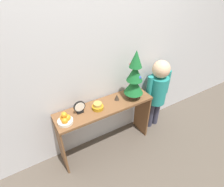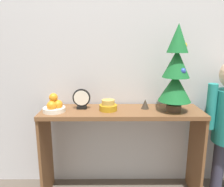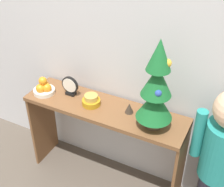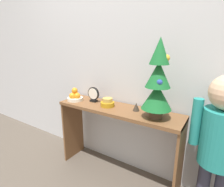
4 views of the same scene
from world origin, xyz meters
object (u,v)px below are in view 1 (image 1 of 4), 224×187
(mini_tree, at_px, (135,77))
(child_figure, at_px, (158,88))
(desk_clock, at_px, (80,107))
(fruit_bowl, at_px, (65,119))
(figurine, at_px, (117,97))
(singing_bowl, at_px, (98,106))

(mini_tree, relative_size, child_figure, 0.57)
(mini_tree, xyz_separation_m, desk_clock, (-0.67, 0.06, -0.22))
(fruit_bowl, bearing_deg, desk_clock, 20.18)
(figurine, bearing_deg, singing_bowl, -171.93)
(desk_clock, bearing_deg, mini_tree, -5.40)
(singing_bowl, distance_m, desk_clock, 0.21)
(figurine, height_order, child_figure, child_figure)
(mini_tree, bearing_deg, singing_bowl, 177.11)
(fruit_bowl, relative_size, singing_bowl, 1.22)
(child_figure, bearing_deg, fruit_bowl, -178.36)
(mini_tree, distance_m, fruit_bowl, 0.89)
(mini_tree, xyz_separation_m, child_figure, (0.45, 0.03, -0.32))
(figurine, bearing_deg, desk_clock, 179.95)
(singing_bowl, bearing_deg, mini_tree, -2.89)
(fruit_bowl, height_order, singing_bowl, fruit_bowl)
(desk_clock, distance_m, child_figure, 1.12)
(fruit_bowl, distance_m, child_figure, 1.30)
(mini_tree, height_order, child_figure, mini_tree)
(fruit_bowl, relative_size, figurine, 2.20)
(mini_tree, xyz_separation_m, fruit_bowl, (-0.86, -0.01, -0.25))
(fruit_bowl, distance_m, singing_bowl, 0.39)
(mini_tree, distance_m, singing_bowl, 0.54)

